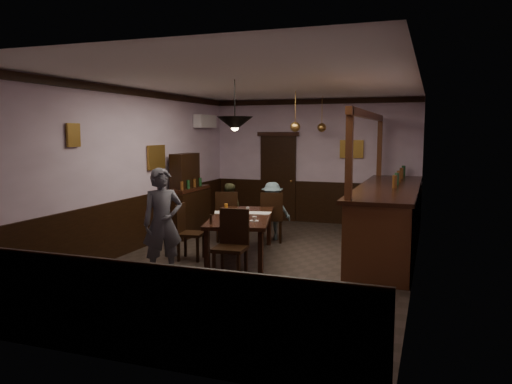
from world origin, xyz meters
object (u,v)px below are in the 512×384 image
at_px(chair_far_right, 272,215).
at_px(pendant_brass_mid, 295,127).
at_px(person_standing, 163,223).
at_px(pendant_brass_far, 322,128).
at_px(chair_far_left, 227,214).
at_px(soda_can, 243,213).
at_px(sideboard, 187,202).
at_px(pendant_iron, 235,124).
at_px(person_seated_right, 272,211).
at_px(coffee_cup, 254,219).
at_px(person_seated_left, 229,211).
at_px(bar_counter, 389,217).
at_px(dining_table, 241,219).
at_px(chair_side, 187,229).
at_px(chair_near, 232,242).

xyz_separation_m(chair_far_right, pendant_brass_mid, (0.37, 0.36, 1.74)).
xyz_separation_m(person_standing, pendant_brass_far, (1.40, 4.74, 1.47)).
height_order(chair_far_left, pendant_brass_mid, pendant_brass_mid).
bearing_deg(soda_can, sideboard, 140.78).
distance_m(pendant_brass_mid, pendant_brass_far, 1.58).
bearing_deg(chair_far_right, pendant_iron, 74.39).
distance_m(person_seated_right, soda_can, 1.70).
distance_m(person_seated_right, coffee_cup, 2.13).
xyz_separation_m(person_seated_left, bar_counter, (3.21, -0.09, 0.07)).
bearing_deg(chair_far_right, sideboard, -21.43).
height_order(dining_table, sideboard, sideboard).
relative_size(dining_table, chair_far_left, 2.33).
distance_m(chair_far_left, bar_counter, 3.14).
bearing_deg(person_seated_right, bar_counter, 145.53).
distance_m(sideboard, bar_counter, 4.21).
bearing_deg(person_seated_right, chair_side, 39.34).
bearing_deg(sideboard, soda_can, -39.22).
height_order(dining_table, soda_can, soda_can).
bearing_deg(chair_side, soda_can, -76.73).
height_order(chair_near, pendant_brass_far, pendant_brass_far).
xyz_separation_m(soda_can, bar_counter, (2.32, 1.37, -0.16)).
xyz_separation_m(person_standing, soda_can, (0.77, 1.40, -0.02)).
height_order(dining_table, pendant_brass_mid, pendant_brass_mid).
xyz_separation_m(person_seated_right, sideboard, (-1.86, -0.15, 0.11)).
distance_m(chair_far_right, person_seated_right, 0.29).
bearing_deg(soda_can, person_seated_right, 90.54).
xyz_separation_m(sideboard, pendant_brass_far, (2.51, 1.80, 1.60)).
xyz_separation_m(chair_far_right, person_standing, (-0.83, -2.81, 0.27)).
bearing_deg(chair_near, chair_far_right, 90.57).
xyz_separation_m(person_seated_left, pendant_brass_far, (1.52, 1.88, 1.72)).
xyz_separation_m(soda_can, pendant_brass_mid, (0.43, 1.77, 1.49)).
relative_size(person_standing, coffee_cup, 20.80).
bearing_deg(person_seated_left, chair_far_right, 164.43).
distance_m(chair_far_left, soda_can, 1.46).
bearing_deg(chair_near, person_standing, -173.23).
bearing_deg(coffee_cup, dining_table, 116.35).
bearing_deg(pendant_brass_far, pendant_brass_mid, -97.29).
xyz_separation_m(chair_side, sideboard, (-0.97, 1.88, 0.17)).
xyz_separation_m(chair_far_right, soda_can, (-0.06, -1.41, 0.25)).
bearing_deg(person_standing, bar_counter, 0.24).
height_order(chair_side, person_standing, person_standing).
xyz_separation_m(chair_side, bar_counter, (3.24, 1.71, 0.11)).
distance_m(dining_table, person_seated_left, 1.62).
xyz_separation_m(chair_far_left, chair_far_right, (0.87, 0.23, -0.00)).
xyz_separation_m(dining_table, person_seated_left, (-0.82, 1.39, -0.11)).
xyz_separation_m(chair_near, coffee_cup, (0.07, 0.79, 0.22)).
bearing_deg(pendant_iron, dining_table, 104.52).
distance_m(sideboard, pendant_brass_mid, 2.82).
distance_m(dining_table, person_standing, 1.64).
bearing_deg(sideboard, person_seated_left, -4.47).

